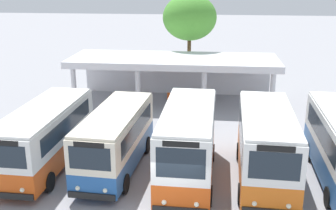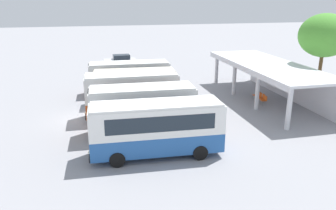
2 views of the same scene
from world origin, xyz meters
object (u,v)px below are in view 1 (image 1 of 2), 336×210
(city_bus_middle_cream, at_px, (188,142))
(waiting_chair_end_by_column, at_px, (170,97))
(city_bus_second_in_row, at_px, (116,138))
(waiting_chair_middle_seat, at_px, (185,98))
(city_bus_nearest_orange, at_px, (45,134))
(waiting_chair_second_from_end, at_px, (178,98))
(waiting_chair_fourth_seat, at_px, (193,98))
(city_bus_fourth_amber, at_px, (266,144))

(city_bus_middle_cream, height_order, waiting_chair_end_by_column, city_bus_middle_cream)
(city_bus_second_in_row, distance_m, waiting_chair_middle_seat, 11.48)
(city_bus_nearest_orange, relative_size, waiting_chair_second_from_end, 9.23)
(waiting_chair_second_from_end, relative_size, waiting_chair_middle_seat, 1.00)
(city_bus_nearest_orange, distance_m, waiting_chair_fourth_seat, 13.00)
(city_bus_nearest_orange, distance_m, waiting_chair_second_from_end, 12.53)
(city_bus_fourth_amber, xyz_separation_m, waiting_chair_end_by_column, (-5.62, 11.52, -1.35))
(city_bus_second_in_row, bearing_deg, city_bus_nearest_orange, -179.38)
(city_bus_middle_cream, xyz_separation_m, city_bus_fourth_amber, (3.56, 0.28, -0.07))
(city_bus_second_in_row, bearing_deg, waiting_chair_end_by_column, 82.26)
(city_bus_middle_cream, height_order, waiting_chair_middle_seat, city_bus_middle_cream)
(city_bus_nearest_orange, relative_size, waiting_chair_middle_seat, 9.23)
(city_bus_middle_cream, bearing_deg, city_bus_fourth_amber, 4.45)
(waiting_chair_second_from_end, xyz_separation_m, waiting_chair_middle_seat, (0.57, 0.02, 0.00))
(city_bus_nearest_orange, bearing_deg, city_bus_fourth_amber, -2.15)
(city_bus_second_in_row, xyz_separation_m, city_bus_middle_cream, (3.56, -0.72, 0.25))
(city_bus_nearest_orange, xyz_separation_m, waiting_chair_fourth_seat, (6.77, 11.03, -1.20))
(waiting_chair_end_by_column, height_order, waiting_chair_fourth_seat, same)
(city_bus_nearest_orange, relative_size, city_bus_middle_cream, 1.09)
(waiting_chair_end_by_column, distance_m, waiting_chair_fourth_seat, 1.71)
(city_bus_fourth_amber, bearing_deg, waiting_chair_end_by_column, 115.99)
(city_bus_middle_cream, bearing_deg, waiting_chair_second_from_end, 97.18)
(city_bus_fourth_amber, xyz_separation_m, waiting_chair_fourth_seat, (-3.91, 11.43, -1.35))
(city_bus_nearest_orange, distance_m, waiting_chair_end_by_column, 12.28)
(city_bus_fourth_amber, bearing_deg, city_bus_second_in_row, 176.46)
(waiting_chair_middle_seat, height_order, waiting_chair_fourth_seat, same)
(waiting_chair_end_by_column, bearing_deg, city_bus_second_in_row, -97.74)
(city_bus_nearest_orange, bearing_deg, waiting_chair_second_from_end, 63.14)
(waiting_chair_middle_seat, relative_size, waiting_chair_fourth_seat, 1.00)
(city_bus_second_in_row, relative_size, waiting_chair_end_by_column, 8.59)
(waiting_chair_end_by_column, height_order, waiting_chair_second_from_end, same)
(waiting_chair_end_by_column, bearing_deg, waiting_chair_second_from_end, 1.04)
(city_bus_nearest_orange, xyz_separation_m, waiting_chair_second_from_end, (5.64, 11.13, -1.20))
(city_bus_second_in_row, distance_m, city_bus_middle_cream, 3.64)
(city_bus_nearest_orange, bearing_deg, waiting_chair_end_by_column, 65.50)
(waiting_chair_fourth_seat, bearing_deg, city_bus_second_in_row, -106.29)
(city_bus_second_in_row, height_order, waiting_chair_second_from_end, city_bus_second_in_row)
(waiting_chair_middle_seat, bearing_deg, city_bus_fourth_amber, -68.80)
(waiting_chair_second_from_end, bearing_deg, waiting_chair_middle_seat, 1.89)
(city_bus_nearest_orange, height_order, city_bus_middle_cream, city_bus_middle_cream)
(city_bus_middle_cream, bearing_deg, waiting_chair_end_by_column, 99.88)
(waiting_chair_middle_seat, bearing_deg, waiting_chair_second_from_end, -178.11)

